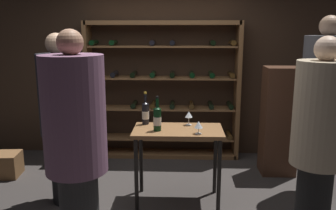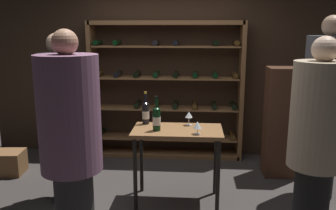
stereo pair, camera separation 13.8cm
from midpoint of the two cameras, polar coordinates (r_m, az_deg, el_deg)
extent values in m
plane|color=#383330|center=(4.07, -0.91, -15.73)|extent=(9.46, 9.46, 0.00)
cube|color=#3D2B1E|center=(5.35, 0.73, 6.58)|extent=(5.52, 0.10, 2.77)
cube|color=brown|center=(5.38, -11.42, 2.44)|extent=(0.06, 0.32, 2.04)
cube|color=brown|center=(5.24, 12.57, 2.12)|extent=(0.06, 0.32, 2.04)
cube|color=brown|center=(5.12, 0.43, 13.30)|extent=(2.21, 0.32, 0.06)
cube|color=brown|center=(5.45, 0.39, -7.95)|extent=(2.21, 0.32, 0.06)
cube|color=brown|center=(5.36, 0.40, -5.30)|extent=(2.13, 0.32, 0.02)
cylinder|color=black|center=(5.51, -10.12, -4.43)|extent=(0.08, 0.30, 0.08)
cylinder|color=black|center=(5.36, -1.14, -4.70)|extent=(0.08, 0.30, 0.08)
cylinder|color=black|center=(5.34, 1.94, -4.77)|extent=(0.08, 0.30, 0.08)
cylinder|color=black|center=(5.34, 5.03, -4.82)|extent=(0.08, 0.30, 0.08)
cylinder|color=#4C3314|center=(5.38, 11.18, -4.88)|extent=(0.08, 0.30, 0.08)
cube|color=brown|center=(5.24, 0.40, -0.51)|extent=(2.13, 0.32, 0.02)
cylinder|color=black|center=(5.28, -4.26, 0.15)|extent=(0.08, 0.30, 0.08)
cylinder|color=#4C3314|center=(5.24, -1.16, 0.10)|extent=(0.08, 0.30, 0.08)
cylinder|color=black|center=(5.23, 1.97, 0.05)|extent=(0.08, 0.30, 0.08)
cylinder|color=#4C3314|center=(5.22, 5.12, 0.00)|extent=(0.08, 0.30, 0.08)
cylinder|color=black|center=(5.23, 8.27, -0.05)|extent=(0.08, 0.30, 0.08)
cylinder|color=black|center=(5.26, 11.38, -0.10)|extent=(0.08, 0.30, 0.08)
cube|color=brown|center=(5.16, 0.41, 4.46)|extent=(2.13, 0.32, 0.02)
cylinder|color=#4C3314|center=(5.32, -10.49, 5.09)|extent=(0.08, 0.30, 0.08)
cylinder|color=black|center=(5.25, -7.45, 5.10)|extent=(0.08, 0.30, 0.08)
cylinder|color=black|center=(5.20, -4.34, 5.10)|extent=(0.08, 0.30, 0.08)
cylinder|color=black|center=(5.17, -1.18, 5.08)|extent=(0.08, 0.30, 0.08)
cylinder|color=black|center=(5.15, 2.01, 5.05)|extent=(0.08, 0.30, 0.08)
cylinder|color=black|center=(5.14, 5.22, 5.00)|extent=(0.08, 0.30, 0.08)
cylinder|color=black|center=(5.16, 8.42, 4.94)|extent=(0.08, 0.30, 0.08)
cylinder|color=#4C3314|center=(5.19, 11.60, 4.86)|extent=(0.08, 0.30, 0.08)
cube|color=brown|center=(5.12, 0.42, 9.56)|extent=(2.13, 0.32, 0.02)
cylinder|color=black|center=(5.28, -10.69, 10.03)|extent=(0.08, 0.30, 0.08)
cylinder|color=black|center=(5.22, -7.59, 10.11)|extent=(0.08, 0.30, 0.08)
cylinder|color=black|center=(5.13, -1.20, 10.18)|extent=(0.08, 0.30, 0.08)
cylinder|color=black|center=(5.11, 2.05, 10.16)|extent=(0.08, 0.30, 0.08)
cylinder|color=black|center=(5.12, 8.58, 10.04)|extent=(0.08, 0.30, 0.08)
cylinder|color=#4C3314|center=(5.15, 11.82, 9.93)|extent=(0.08, 0.30, 0.08)
cube|color=brown|center=(3.81, 2.60, -4.26)|extent=(0.98, 0.54, 0.04)
cylinder|color=black|center=(3.79, -4.34, -11.24)|extent=(0.04, 0.04, 0.81)
cylinder|color=black|center=(3.76, 9.24, -11.53)|extent=(0.04, 0.04, 0.81)
cylinder|color=black|center=(4.19, -3.43, -8.85)|extent=(0.04, 0.04, 0.81)
cylinder|color=black|center=(4.17, 8.73, -9.09)|extent=(0.04, 0.04, 0.81)
cylinder|color=black|center=(4.14, -15.56, -9.64)|extent=(0.29, 0.29, 0.80)
cylinder|color=black|center=(3.91, -16.26, 1.77)|extent=(0.44, 0.44, 0.87)
sphere|color=tan|center=(3.86, -16.74, 9.61)|extent=(0.22, 0.22, 0.22)
cube|color=#26193F|center=(4.12, -16.79, 3.71)|extent=(0.05, 0.03, 0.49)
cylinder|color=#2A2A2A|center=(4.45, 24.41, -8.17)|extent=(0.33, 0.33, 0.89)
cylinder|color=#4C4C51|center=(4.23, 25.51, 3.67)|extent=(0.51, 0.51, 0.96)
sphere|color=tan|center=(4.20, 26.25, 11.55)|extent=(0.23, 0.23, 0.23)
cylinder|color=black|center=(3.36, 23.34, -15.52)|extent=(0.29, 0.29, 0.80)
cylinder|color=tan|center=(3.08, 24.65, -1.55)|extent=(0.45, 0.45, 0.87)
sphere|color=beige|center=(3.01, 25.54, 8.25)|extent=(0.21, 0.21, 0.21)
cube|color=maroon|center=(3.28, 24.05, 1.15)|extent=(0.05, 0.02, 0.49)
cylinder|color=#7A516B|center=(2.74, -14.49, -1.42)|extent=(0.48, 0.48, 0.90)
sphere|color=#AD7A5B|center=(2.67, -15.11, 9.88)|extent=(0.20, 0.20, 0.20)
cube|color=maroon|center=(2.94, -16.40, 1.54)|extent=(0.04, 0.04, 0.50)
cube|color=brown|center=(5.22, -24.39, -8.57)|extent=(0.51, 0.38, 0.31)
cube|color=#4C2D1E|center=(4.83, 18.97, -2.70)|extent=(0.44, 0.36, 1.44)
cylinder|color=black|center=(3.72, -0.81, -2.41)|extent=(0.08, 0.08, 0.24)
cone|color=black|center=(3.69, -0.82, -0.43)|extent=(0.08, 0.08, 0.03)
cylinder|color=black|center=(3.68, -0.82, 0.45)|extent=(0.03, 0.03, 0.09)
cylinder|color=black|center=(3.67, -0.82, 1.30)|extent=(0.03, 0.03, 0.02)
cylinder|color=silver|center=(3.73, -0.81, -2.59)|extent=(0.09, 0.09, 0.09)
cylinder|color=black|center=(3.99, -2.68, -1.45)|extent=(0.08, 0.08, 0.24)
cone|color=black|center=(3.96, -2.70, 0.39)|extent=(0.08, 0.08, 0.03)
cylinder|color=black|center=(3.95, -2.71, 1.21)|extent=(0.03, 0.03, 0.09)
cylinder|color=#B7932D|center=(3.94, -2.72, 2.00)|extent=(0.03, 0.03, 0.02)
cylinder|color=silver|center=(3.99, -2.68, -1.62)|extent=(0.08, 0.08, 0.09)
cylinder|color=silver|center=(3.64, 5.89, -4.74)|extent=(0.07, 0.07, 0.00)
cylinder|color=silver|center=(3.63, 5.91, -4.24)|extent=(0.01, 0.01, 0.06)
cone|color=silver|center=(3.61, 5.93, -3.24)|extent=(0.09, 0.09, 0.07)
cylinder|color=#590A14|center=(3.62, 5.92, -3.48)|extent=(0.05, 0.05, 0.03)
cylinder|color=silver|center=(3.97, 4.41, -3.29)|extent=(0.07, 0.07, 0.00)
cylinder|color=silver|center=(3.95, 4.42, -2.65)|extent=(0.01, 0.01, 0.09)
cone|color=silver|center=(3.93, 4.44, -1.58)|extent=(0.08, 0.08, 0.07)
cylinder|color=#590A14|center=(3.94, 4.43, -1.78)|extent=(0.05, 0.05, 0.02)
camera|label=1|loc=(0.07, -88.99, 0.22)|focal=37.25mm
camera|label=2|loc=(0.07, 91.01, -0.22)|focal=37.25mm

